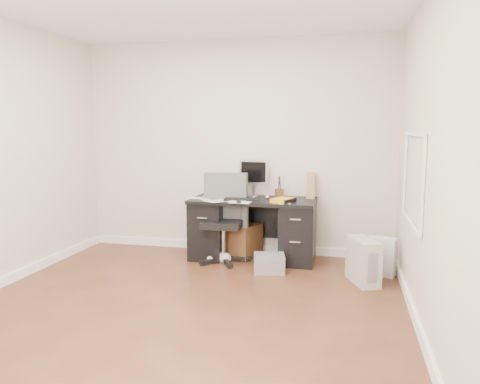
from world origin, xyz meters
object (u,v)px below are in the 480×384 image
object	(u,v)px
desk	(253,227)
pc_tower	(363,261)
office_chair	(223,219)
lcd_monitor	(254,178)
keyboard	(241,199)
wicker_basket	(241,240)

from	to	relation	value
desk	pc_tower	xyz separation A→B (m)	(1.29, -0.62, -0.17)
office_chair	lcd_monitor	bearing A→B (deg)	54.82
keyboard	pc_tower	xyz separation A→B (m)	(1.41, -0.50, -0.53)
keyboard	wicker_basket	size ratio (longest dim) A/B	1.01
office_chair	wicker_basket	distance (m)	0.46
pc_tower	keyboard	bearing A→B (deg)	138.53
desk	wicker_basket	distance (m)	0.28
lcd_monitor	wicker_basket	world-z (taller)	lcd_monitor
desk	keyboard	distance (m)	0.40
keyboard	desk	bearing A→B (deg)	37.39
lcd_monitor	pc_tower	size ratio (longest dim) A/B	0.99
desk	pc_tower	size ratio (longest dim) A/B	3.23
keyboard	pc_tower	bearing A→B (deg)	-26.59
desk	office_chair	size ratio (longest dim) A/B	1.41
pc_tower	wicker_basket	distance (m)	1.63
desk	office_chair	distance (m)	0.40
desk	office_chair	world-z (taller)	office_chair
lcd_monitor	office_chair	size ratio (longest dim) A/B	0.43
lcd_monitor	keyboard	bearing A→B (deg)	-94.89
lcd_monitor	wicker_basket	bearing A→B (deg)	-124.10
pc_tower	desk	bearing A→B (deg)	132.60
office_chair	wicker_basket	bearing A→B (deg)	60.05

